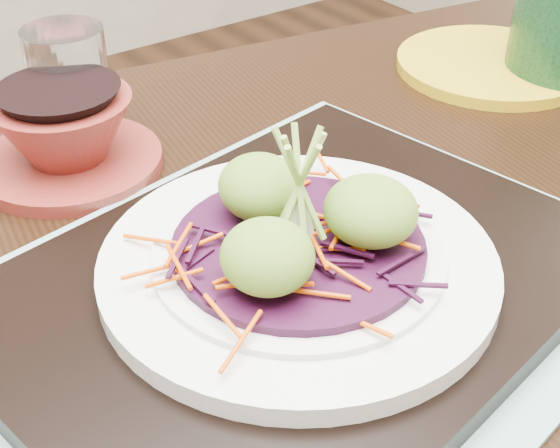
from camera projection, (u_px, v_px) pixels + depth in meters
dining_table at (236, 390)px, 0.59m from camera, size 1.29×0.96×0.73m
placemat at (298, 296)px, 0.53m from camera, size 0.52×0.43×0.00m
serving_tray at (298, 283)px, 0.52m from camera, size 0.45×0.36×0.02m
white_plate at (298, 262)px, 0.51m from camera, size 0.26×0.26×0.02m
cabbage_bed at (298, 246)px, 0.50m from camera, size 0.16×0.16×0.01m
carrot_julienne at (299, 236)px, 0.50m from camera, size 0.20×0.20×0.01m
guacamole_scoops at (300, 217)px, 0.49m from camera, size 0.14×0.13×0.04m
scallion_garnish at (299, 190)px, 0.48m from camera, size 0.06×0.06×0.09m
water_glass at (70, 84)px, 0.69m from camera, size 0.09×0.09×0.10m
terracotta_bowl_set at (66, 138)px, 0.65m from camera, size 0.16×0.16×0.07m
yellow_plate at (492, 65)px, 0.83m from camera, size 0.24×0.24×0.01m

